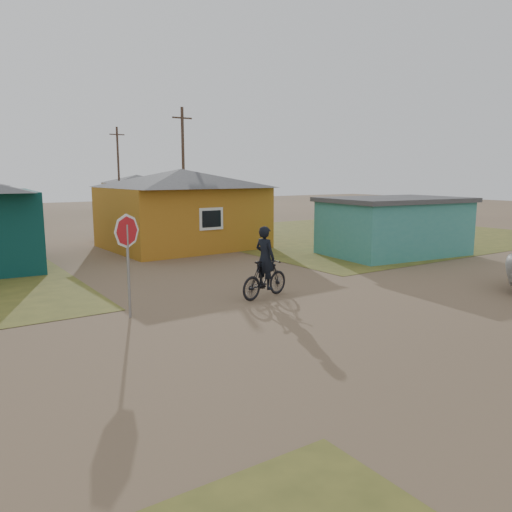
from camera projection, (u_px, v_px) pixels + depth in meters
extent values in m
plane|color=brown|center=(337.00, 322.00, 12.39)|extent=(120.00, 120.00, 0.00)
cube|color=olive|center=(359.00, 234.00, 30.75)|extent=(20.00, 18.00, 0.00)
cube|color=#AF6E1B|center=(182.00, 217.00, 24.99)|extent=(7.21, 6.24, 3.00)
pyramid|color=#37373A|center=(181.00, 178.00, 24.67)|extent=(7.72, 6.76, 0.90)
cube|color=silver|center=(211.00, 219.00, 22.48)|extent=(1.20, 0.06, 1.00)
cube|color=black|center=(212.00, 219.00, 22.46)|extent=(0.95, 0.04, 0.75)
cube|color=teal|center=(393.00, 228.00, 22.75)|extent=(6.39, 4.61, 2.40)
cube|color=#37373A|center=(395.00, 200.00, 22.54)|extent=(6.71, 4.93, 0.20)
cube|color=gray|center=(137.00, 197.00, 50.42)|extent=(6.41, 5.50, 2.80)
pyramid|color=#37373A|center=(137.00, 179.00, 50.13)|extent=(6.95, 6.05, 0.80)
cylinder|color=#47352B|center=(183.00, 169.00, 33.33)|extent=(0.20, 0.20, 8.00)
cube|color=#47352B|center=(182.00, 118.00, 32.80)|extent=(1.40, 0.10, 0.10)
cylinder|color=#47352B|center=(119.00, 170.00, 46.98)|extent=(0.20, 0.20, 8.00)
cube|color=#47352B|center=(117.00, 134.00, 46.45)|extent=(1.40, 0.10, 0.10)
cylinder|color=gray|center=(128.00, 272.00, 12.61)|extent=(0.07, 0.07, 2.40)
imported|color=black|center=(265.00, 279.00, 14.79)|extent=(1.97, 0.95, 1.14)
imported|color=black|center=(265.00, 258.00, 14.69)|extent=(0.59, 0.77, 1.87)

